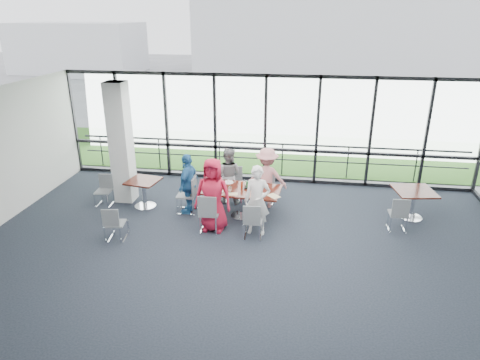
# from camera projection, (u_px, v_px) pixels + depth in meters

# --- Properties ---
(floor) EXTENTS (12.00, 10.00, 0.02)m
(floor) POSITION_uv_depth(u_px,v_px,m) (240.00, 271.00, 8.51)
(floor) COLOR black
(floor) RESTS_ON ground
(ceiling) EXTENTS (12.00, 10.00, 0.04)m
(ceiling) POSITION_uv_depth(u_px,v_px,m) (239.00, 112.00, 7.33)
(ceiling) COLOR white
(ceiling) RESTS_ON ground
(curtain_wall_back) EXTENTS (12.00, 0.10, 3.20)m
(curtain_wall_back) POSITION_uv_depth(u_px,v_px,m) (265.00, 129.00, 12.52)
(curtain_wall_back) COLOR white
(curtain_wall_back) RESTS_ON ground
(structural_column) EXTENTS (0.50, 0.50, 3.20)m
(structural_column) POSITION_uv_depth(u_px,v_px,m) (121.00, 143.00, 11.18)
(structural_column) COLOR white
(structural_column) RESTS_ON ground
(apron) EXTENTS (80.00, 70.00, 0.02)m
(apron) POSITION_uv_depth(u_px,v_px,m) (276.00, 137.00, 17.71)
(apron) COLOR slate
(apron) RESTS_ON ground
(grass_strip) EXTENTS (80.00, 5.00, 0.01)m
(grass_strip) POSITION_uv_depth(u_px,v_px,m) (272.00, 151.00, 15.86)
(grass_strip) COLOR #38601E
(grass_strip) RESTS_ON ground
(hangar_main) EXTENTS (24.00, 10.00, 6.00)m
(hangar_main) POSITION_uv_depth(u_px,v_px,m) (343.00, 35.00, 36.28)
(hangar_main) COLOR silver
(hangar_main) RESTS_ON ground
(hangar_aux) EXTENTS (10.00, 6.00, 4.00)m
(hangar_aux) POSITION_uv_depth(u_px,v_px,m) (79.00, 48.00, 36.05)
(hangar_aux) COLOR silver
(hangar_aux) RESTS_ON ground
(guard_rail) EXTENTS (12.00, 0.06, 0.06)m
(guard_rail) POSITION_uv_depth(u_px,v_px,m) (266.00, 158.00, 13.47)
(guard_rail) COLOR #2D2D33
(guard_rail) RESTS_ON ground
(main_table) EXTENTS (1.98, 1.20, 0.75)m
(main_table) POSITION_uv_depth(u_px,v_px,m) (242.00, 194.00, 10.56)
(main_table) COLOR #33130D
(main_table) RESTS_ON ground
(side_table_left) EXTENTS (0.88, 0.88, 0.75)m
(side_table_left) POSITION_uv_depth(u_px,v_px,m) (144.00, 185.00, 11.10)
(side_table_left) COLOR #33130D
(side_table_left) RESTS_ON ground
(side_table_right) EXTENTS (1.06, 1.06, 0.75)m
(side_table_right) POSITION_uv_depth(u_px,v_px,m) (414.00, 194.00, 10.46)
(side_table_right) COLOR #33130D
(side_table_right) RESTS_ON ground
(diner_near_left) EXTENTS (0.89, 0.61, 1.76)m
(diner_near_left) POSITION_uv_depth(u_px,v_px,m) (213.00, 195.00, 9.83)
(diner_near_left) COLOR #B41631
(diner_near_left) RESTS_ON ground
(diner_near_right) EXTENTS (0.62, 0.47, 1.64)m
(diner_near_right) POSITION_uv_depth(u_px,v_px,m) (257.00, 201.00, 9.68)
(diner_near_right) COLOR silver
(diner_near_right) RESTS_ON ground
(diner_far_left) EXTENTS (0.80, 0.56, 1.52)m
(diner_far_left) POSITION_uv_depth(u_px,v_px,m) (228.00, 175.00, 11.34)
(diner_far_left) COLOR gray
(diner_far_left) RESTS_ON ground
(diner_far_right) EXTENTS (1.04, 0.54, 1.60)m
(diner_far_right) POSITION_uv_depth(u_px,v_px,m) (267.00, 178.00, 11.07)
(diner_far_right) COLOR #CF8080
(diner_far_right) RESTS_ON ground
(diner_end) EXTENTS (0.66, 1.00, 1.57)m
(diner_end) POSITION_uv_depth(u_px,v_px,m) (188.00, 184.00, 10.74)
(diner_end) COLOR #2867A2
(diner_end) RESTS_ON ground
(chair_main_nl) EXTENTS (0.47, 0.47, 0.93)m
(chair_main_nl) POSITION_uv_depth(u_px,v_px,m) (210.00, 213.00, 9.91)
(chair_main_nl) COLOR slate
(chair_main_nl) RESTS_ON ground
(chair_main_nr) EXTENTS (0.43, 0.43, 0.84)m
(chair_main_nr) POSITION_uv_depth(u_px,v_px,m) (253.00, 221.00, 9.63)
(chair_main_nr) COLOR slate
(chair_main_nr) RESTS_ON ground
(chair_main_fl) EXTENTS (0.50, 0.50, 0.88)m
(chair_main_fl) POSITION_uv_depth(u_px,v_px,m) (233.00, 185.00, 11.58)
(chair_main_fl) COLOR slate
(chair_main_fl) RESTS_ON ground
(chair_main_fr) EXTENTS (0.44, 0.44, 0.83)m
(chair_main_fr) POSITION_uv_depth(u_px,v_px,m) (267.00, 188.00, 11.44)
(chair_main_fr) COLOR slate
(chair_main_fr) RESTS_ON ground
(chair_main_end) EXTENTS (0.48, 0.48, 0.94)m
(chair_main_end) POSITION_uv_depth(u_px,v_px,m) (187.00, 195.00, 10.86)
(chair_main_end) COLOR slate
(chair_main_end) RESTS_ON ground
(chair_spare_la) EXTENTS (0.45, 0.45, 0.80)m
(chair_spare_la) POSITION_uv_depth(u_px,v_px,m) (116.00, 223.00, 9.56)
(chair_spare_la) COLOR slate
(chair_spare_la) RESTS_ON ground
(chair_spare_lb) EXTENTS (0.42, 0.42, 0.80)m
(chair_spare_lb) POSITION_uv_depth(u_px,v_px,m) (104.00, 191.00, 11.26)
(chair_spare_lb) COLOR slate
(chair_spare_lb) RESTS_ON ground
(chair_spare_r) EXTENTS (0.42, 0.42, 0.84)m
(chair_spare_r) POSITION_uv_depth(u_px,v_px,m) (398.00, 214.00, 9.96)
(chair_spare_r) COLOR slate
(chair_spare_r) RESTS_ON ground
(plate_nl) EXTENTS (0.24, 0.24, 0.01)m
(plate_nl) POSITION_uv_depth(u_px,v_px,m) (218.00, 191.00, 10.35)
(plate_nl) COLOR white
(plate_nl) RESTS_ON main_table
(plate_nr) EXTENTS (0.28, 0.28, 0.01)m
(plate_nr) POSITION_uv_depth(u_px,v_px,m) (260.00, 195.00, 10.15)
(plate_nr) COLOR white
(plate_nr) RESTS_ON main_table
(plate_fl) EXTENTS (0.27, 0.27, 0.01)m
(plate_fl) POSITION_uv_depth(u_px,v_px,m) (228.00, 182.00, 10.89)
(plate_fl) COLOR white
(plate_fl) RESTS_ON main_table
(plate_fr) EXTENTS (0.28, 0.28, 0.01)m
(plate_fr) POSITION_uv_depth(u_px,v_px,m) (262.00, 185.00, 10.71)
(plate_fr) COLOR white
(plate_fr) RESTS_ON main_table
(plate_end) EXTENTS (0.25, 0.25, 0.01)m
(plate_end) POSITION_uv_depth(u_px,v_px,m) (211.00, 186.00, 10.68)
(plate_end) COLOR white
(plate_end) RESTS_ON main_table
(tumbler_a) EXTENTS (0.08, 0.08, 0.15)m
(tumbler_a) POSITION_uv_depth(u_px,v_px,m) (230.00, 189.00, 10.28)
(tumbler_a) COLOR white
(tumbler_a) RESTS_ON main_table
(tumbler_b) EXTENTS (0.07, 0.07, 0.14)m
(tumbler_b) POSITION_uv_depth(u_px,v_px,m) (254.00, 190.00, 10.27)
(tumbler_b) COLOR white
(tumbler_b) RESTS_ON main_table
(tumbler_c) EXTENTS (0.07, 0.07, 0.14)m
(tumbler_c) POSITION_uv_depth(u_px,v_px,m) (246.00, 183.00, 10.65)
(tumbler_c) COLOR white
(tumbler_c) RESTS_ON main_table
(tumbler_d) EXTENTS (0.07, 0.07, 0.13)m
(tumbler_d) POSITION_uv_depth(u_px,v_px,m) (216.00, 186.00, 10.50)
(tumbler_d) COLOR white
(tumbler_d) RESTS_ON main_table
(menu_a) EXTENTS (0.29, 0.22, 0.00)m
(menu_a) POSITION_uv_depth(u_px,v_px,m) (232.00, 194.00, 10.21)
(menu_a) COLOR silver
(menu_a) RESTS_ON main_table
(menu_b) EXTENTS (0.37, 0.37, 0.00)m
(menu_b) POSITION_uv_depth(u_px,v_px,m) (274.00, 196.00, 10.10)
(menu_b) COLOR silver
(menu_b) RESTS_ON main_table
(menu_c) EXTENTS (0.36, 0.34, 0.00)m
(menu_c) POSITION_uv_depth(u_px,v_px,m) (253.00, 183.00, 10.85)
(menu_c) COLOR silver
(menu_c) RESTS_ON main_table
(condiment_caddy) EXTENTS (0.10, 0.07, 0.04)m
(condiment_caddy) POSITION_uv_depth(u_px,v_px,m) (246.00, 188.00, 10.51)
(condiment_caddy) COLOR black
(condiment_caddy) RESTS_ON main_table
(ketchup_bottle) EXTENTS (0.06, 0.06, 0.18)m
(ketchup_bottle) POSITION_uv_depth(u_px,v_px,m) (242.00, 185.00, 10.51)
(ketchup_bottle) COLOR #A82D13
(ketchup_bottle) RESTS_ON main_table
(green_bottle) EXTENTS (0.05, 0.05, 0.20)m
(green_bottle) POSITION_uv_depth(u_px,v_px,m) (247.00, 185.00, 10.49)
(green_bottle) COLOR #226D30
(green_bottle) RESTS_ON main_table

